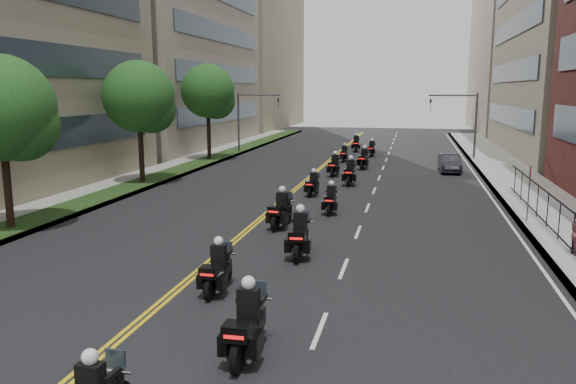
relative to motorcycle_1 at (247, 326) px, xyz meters
name	(u,v)px	position (x,y,z in m)	size (l,w,h in m)	color
sidewalk_right	(533,195)	(10.17, 21.73, -0.65)	(4.00, 90.00, 0.15)	gray
sidewalk_left	(139,180)	(-13.83, 21.73, -0.65)	(4.00, 90.00, 0.15)	gray
grass_strip	(150,179)	(-13.03, 21.73, -0.56)	(2.00, 90.00, 0.04)	#163613
building_right_far	(536,37)	(19.67, 74.73, 12.27)	(15.00, 28.00, 26.00)	#A09381
building_left_far	(236,43)	(-23.83, 74.73, 12.27)	(16.00, 28.00, 26.00)	gray
street_trees	(93,105)	(-12.88, 15.34, 4.40)	(4.40, 38.40, 7.98)	black
traffic_signal_right	(464,116)	(7.70, 38.73, 2.97)	(4.09, 0.20, 5.60)	#3F3F44
traffic_signal_left	(248,114)	(-11.37, 38.73, 2.97)	(4.09, 0.20, 5.60)	#3F3F44
motorcycle_1	(247,326)	(0.00, 0.00, 0.00)	(0.58, 2.50, 1.84)	black
motorcycle_2	(218,271)	(-2.03, 3.75, -0.07)	(0.52, 2.25, 1.66)	black
motorcycle_3	(300,236)	(-0.35, 7.78, 0.02)	(0.67, 2.56, 1.89)	black
motorcycle_4	(281,211)	(-1.98, 11.83, -0.01)	(0.68, 2.45, 1.81)	black
motorcycle_5	(331,201)	(-0.28, 15.10, -0.10)	(0.50, 2.15, 1.59)	black
motorcycle_6	(313,185)	(-1.92, 19.45, -0.13)	(0.56, 2.07, 1.53)	black
motorcycle_7	(350,173)	(-0.26, 23.52, 0.00)	(0.57, 2.49, 1.84)	black
motorcycle_8	(335,166)	(-1.72, 26.93, -0.05)	(0.59, 2.34, 1.72)	black
motorcycle_9	(364,160)	(-0.03, 30.88, -0.03)	(0.67, 2.41, 1.78)	black
motorcycle_10	(344,154)	(-2.00, 34.78, -0.12)	(0.49, 2.10, 1.55)	black
motorcycle_11	(372,149)	(-0.04, 38.99, -0.09)	(0.52, 2.18, 1.61)	black
motorcycle_12	(356,144)	(-1.78, 42.54, -0.02)	(0.57, 2.42, 1.78)	black
parked_sedan	(450,163)	(6.17, 30.63, -0.08)	(1.38, 3.96, 1.31)	black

